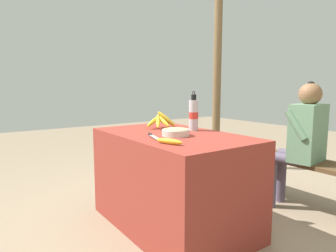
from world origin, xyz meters
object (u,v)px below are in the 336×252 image
object	(u,v)px
loose_banana_front	(169,141)
seated_vendor	(302,137)
water_bottle	(194,115)
knife	(152,136)
banana_bunch_ripe	(161,120)
wooden_bench	(283,163)
support_post_near	(217,78)
serving_bowl	(176,132)
banana_bunch_green	(247,142)

from	to	relation	value
loose_banana_front	seated_vendor	distance (m)	1.32
water_bottle	knife	world-z (taller)	water_bottle
banana_bunch_ripe	wooden_bench	xyz separation A→B (m)	(0.52, 0.99, -0.41)
seated_vendor	support_post_near	bearing A→B (deg)	-25.36
loose_banana_front	wooden_bench	distance (m)	1.41
knife	seated_vendor	distance (m)	1.32
serving_bowl	banana_bunch_green	bearing A→B (deg)	104.39
water_bottle	seated_vendor	distance (m)	0.96
banana_bunch_ripe	serving_bowl	world-z (taller)	banana_bunch_ripe
loose_banana_front	wooden_bench	xyz separation A→B (m)	(-0.11, 1.36, -0.36)
serving_bowl	support_post_near	distance (m)	2.00
banana_bunch_green	support_post_near	distance (m)	1.19
water_bottle	knife	size ratio (longest dim) A/B	1.33
banana_bunch_green	banana_bunch_ripe	bearing A→B (deg)	-96.06
banana_bunch_ripe	knife	xyz separation A→B (m)	(0.35, -0.31, -0.06)
serving_bowl	seated_vendor	world-z (taller)	seated_vendor
banana_bunch_ripe	loose_banana_front	world-z (taller)	banana_bunch_ripe
knife	loose_banana_front	bearing A→B (deg)	7.08
serving_bowl	wooden_bench	bearing A→B (deg)	83.93
serving_bowl	knife	world-z (taller)	serving_bowl
serving_bowl	water_bottle	bearing A→B (deg)	115.21
loose_banana_front	water_bottle	bearing A→B (deg)	125.83
loose_banana_front	banana_bunch_green	world-z (taller)	loose_banana_front
loose_banana_front	knife	xyz separation A→B (m)	(-0.28, 0.05, -0.01)
wooden_bench	banana_bunch_green	world-z (taller)	banana_bunch_green
banana_bunch_ripe	seated_vendor	bearing A→B (deg)	53.32
knife	water_bottle	bearing A→B (deg)	118.00
water_bottle	wooden_bench	size ratio (longest dim) A/B	0.19
wooden_bench	water_bottle	bearing A→B (deg)	-106.13
knife	support_post_near	world-z (taller)	support_post_near
wooden_bench	seated_vendor	size ratio (longest dim) A/B	1.47
banana_bunch_ripe	banana_bunch_green	distance (m)	1.04
serving_bowl	water_bottle	distance (m)	0.32
serving_bowl	loose_banana_front	xyz separation A→B (m)	(0.23, -0.22, -0.01)
wooden_bench	seated_vendor	world-z (taller)	seated_vendor
banana_bunch_ripe	wooden_bench	bearing A→B (deg)	62.46
wooden_bench	banana_bunch_green	distance (m)	0.43
serving_bowl	loose_banana_front	distance (m)	0.32
support_post_near	banana_bunch_ripe	bearing A→B (deg)	-61.02
serving_bowl	seated_vendor	bearing A→B (deg)	74.04
serving_bowl	knife	distance (m)	0.18
wooden_bench	seated_vendor	bearing A→B (deg)	-11.40
banana_bunch_ripe	banana_bunch_green	size ratio (longest dim) A/B	1.08
banana_bunch_ripe	loose_banana_front	distance (m)	0.72
banana_bunch_ripe	support_post_near	bearing A→B (deg)	118.98
banana_bunch_ripe	support_post_near	world-z (taller)	support_post_near
wooden_bench	support_post_near	distance (m)	1.59
loose_banana_front	support_post_near	bearing A→B (deg)	128.38
banana_bunch_green	support_post_near	world-z (taller)	support_post_near
banana_bunch_green	loose_banana_front	bearing A→B (deg)	-69.06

